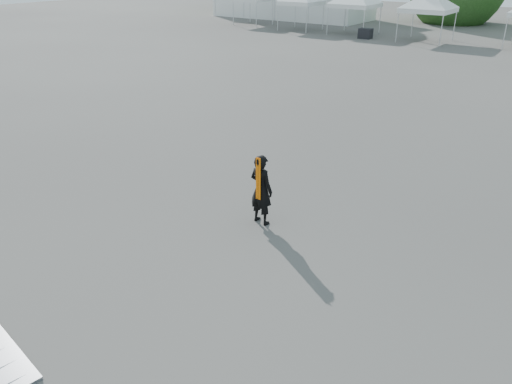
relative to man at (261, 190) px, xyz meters
The scene contains 3 objects.
ground 1.28m from the man, 67.29° to the left, with size 120.00×120.00×0.00m, color #474442.
man is the anchor object (origin of this frame).
crate_west 28.97m from the man, 109.96° to the left, with size 0.91×0.71×0.71m, color black.
Camera 1 is at (5.21, -8.91, 5.32)m, focal length 35.00 mm.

